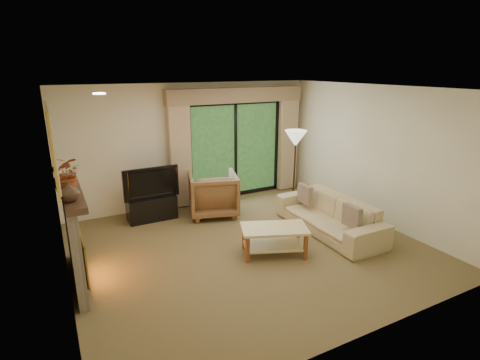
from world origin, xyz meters
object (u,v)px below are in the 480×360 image
sofa (329,215)px  coffee_table (274,241)px  armchair (213,194)px  media_console (152,208)px

sofa → coffee_table: (-1.36, -0.27, -0.09)m
coffee_table → armchair: bearing=116.9°
sofa → coffee_table: sofa is taller
media_console → armchair: size_ratio=0.97×
sofa → coffee_table: 1.39m
media_console → sofa: 3.42m
sofa → coffee_table: size_ratio=2.13×
sofa → armchair: bearing=-138.0°
coffee_table → media_console: bearing=142.0°
coffee_table → sofa: bearing=33.2°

